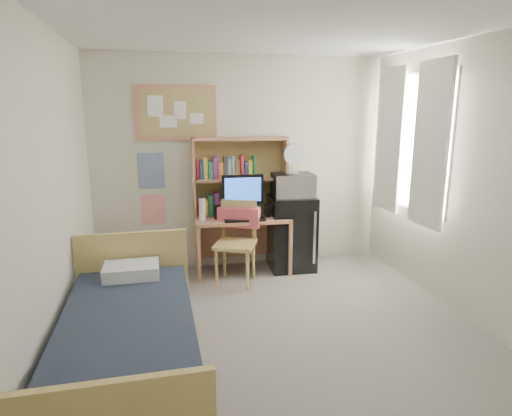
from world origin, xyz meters
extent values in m
cube|color=gray|center=(0.00, 0.00, -0.01)|extent=(3.60, 4.20, 0.02)
cube|color=silver|center=(0.00, 0.00, 2.60)|extent=(3.60, 4.20, 0.02)
cube|color=beige|center=(0.00, 2.10, 1.30)|extent=(3.60, 0.04, 2.60)
cube|color=beige|center=(0.00, -2.10, 1.30)|extent=(3.60, 0.04, 2.60)
cube|color=beige|center=(-1.80, 0.00, 1.30)|extent=(0.04, 4.20, 2.60)
cube|color=beige|center=(1.80, 0.00, 1.30)|extent=(0.04, 4.20, 2.60)
cube|color=white|center=(1.75, 1.20, 1.60)|extent=(0.10, 1.40, 1.70)
cube|color=white|center=(1.72, 0.80, 1.60)|extent=(0.04, 0.55, 1.70)
cube|color=white|center=(1.72, 1.60, 1.60)|extent=(0.04, 0.55, 1.70)
cube|color=tan|center=(-0.78, 2.08, 1.92)|extent=(0.94, 0.03, 0.64)
cube|color=navy|center=(-1.10, 2.09, 1.25)|extent=(0.30, 0.01, 0.42)
cube|color=red|center=(-1.10, 2.09, 0.78)|extent=(0.28, 0.01, 0.36)
cube|color=tan|center=(-0.06, 1.80, 0.35)|extent=(1.14, 0.60, 0.70)
cube|color=#D3B664|center=(-0.21, 1.46, 0.48)|extent=(0.62, 0.62, 0.95)
cube|color=black|center=(0.57, 1.81, 0.46)|extent=(0.58, 0.58, 0.92)
cube|color=#1A2130|center=(-1.28, -0.19, 0.26)|extent=(0.97, 1.93, 0.53)
cube|color=tan|center=(-0.05, 1.95, 1.17)|extent=(1.16, 0.34, 0.94)
cube|color=black|center=(-0.06, 1.74, 0.96)|extent=(0.49, 0.06, 0.52)
cube|color=black|center=(-0.07, 1.60, 0.71)|extent=(0.48, 0.17, 0.02)
cube|color=black|center=(-0.36, 1.75, 0.78)|extent=(0.07, 0.07, 0.17)
cube|color=black|center=(0.24, 1.73, 0.78)|extent=(0.07, 0.07, 0.17)
cylinder|color=white|center=(-0.54, 1.72, 0.83)|extent=(0.08, 0.08, 0.26)
cube|color=#DC535E|center=(-0.13, 1.65, 0.74)|extent=(0.51, 0.33, 0.23)
cube|color=silver|center=(0.57, 1.79, 1.06)|extent=(0.51, 0.40, 0.28)
cylinder|color=white|center=(0.57, 1.79, 1.37)|extent=(0.28, 0.28, 0.32)
cube|color=white|center=(-1.28, 0.56, 0.58)|extent=(0.47, 0.33, 0.11)
camera|label=1|loc=(-1.00, -3.11, 1.95)|focal=30.00mm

